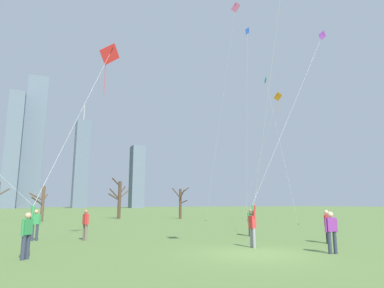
% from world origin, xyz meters
% --- Properties ---
extents(ground_plane, '(400.00, 400.00, 0.00)m').
position_xyz_m(ground_plane, '(0.00, 0.00, 0.00)').
color(ground_plane, '#5B7A3D').
extents(kite_flyer_foreground_right_purple, '(12.42, 4.38, 18.30)m').
position_xyz_m(kite_flyer_foreground_right_purple, '(5.43, 6.56, 3.07)').
color(kite_flyer_foreground_right_purple, black).
rests_on(kite_flyer_foreground_right_purple, ground).
extents(kite_flyer_midfield_center_yellow, '(13.07, 2.03, 13.79)m').
position_xyz_m(kite_flyer_midfield_center_yellow, '(-9.62, 8.82, 2.58)').
color(kite_flyer_midfield_center_yellow, '#33384C').
rests_on(kite_flyer_midfield_center_yellow, ground).
extents(kite_flyer_far_back_white, '(1.77, 5.44, 11.76)m').
position_xyz_m(kite_flyer_far_back_white, '(0.72, 0.71, 2.77)').
color(kite_flyer_far_back_white, gray).
rests_on(kite_flyer_far_back_white, ground).
extents(kite_flyer_foreground_left_red, '(3.98, 4.19, 10.57)m').
position_xyz_m(kite_flyer_foreground_left_red, '(-7.53, 2.96, 2.73)').
color(kite_flyer_foreground_left_red, '#33384C').
rests_on(kite_flyer_foreground_left_red, ground).
extents(bystander_strolling_midfield, '(0.30, 0.49, 1.62)m').
position_xyz_m(bystander_strolling_midfield, '(-5.52, 7.67, 0.90)').
color(bystander_strolling_midfield, '#726656').
rests_on(bystander_strolling_midfield, ground).
extents(bystander_watching_nearby, '(0.48, 0.31, 1.62)m').
position_xyz_m(bystander_watching_nearby, '(2.78, -1.24, 0.90)').
color(bystander_watching_nearby, '#33384C').
rests_on(bystander_watching_nearby, ground).
extents(bystander_far_off_by_trees, '(0.44, 0.35, 1.62)m').
position_xyz_m(bystander_far_off_by_trees, '(5.30, 1.37, 0.90)').
color(bystander_far_off_by_trees, black).
rests_on(bystander_far_off_by_trees, ground).
extents(distant_kite_high_overhead_pink, '(3.18, 3.67, 26.47)m').
position_xyz_m(distant_kite_high_overhead_pink, '(12.18, 20.36, 24.00)').
color(distant_kite_high_overhead_pink, pink).
rests_on(distant_kite_high_overhead_pink, ground).
extents(distant_kite_drifting_left_orange, '(4.02, 4.67, 16.99)m').
position_xyz_m(distant_kite_drifting_left_orange, '(20.50, 23.34, 15.33)').
color(distant_kite_drifting_left_orange, orange).
rests_on(distant_kite_drifting_left_orange, ground).
extents(distant_kite_drifting_right_blue, '(5.72, 6.31, 28.99)m').
position_xyz_m(distant_kite_drifting_right_blue, '(19.15, 27.64, 26.23)').
color(distant_kite_drifting_right_blue, blue).
rests_on(distant_kite_drifting_right_blue, ground).
extents(distant_kite_low_near_trees_teal, '(1.66, 6.36, 17.21)m').
position_xyz_m(distant_kite_low_near_trees_teal, '(15.81, 18.96, 15.20)').
color(distant_kite_low_near_trees_teal, teal).
rests_on(distant_kite_low_near_trees_teal, ground).
extents(bare_tree_leftmost, '(2.93, 2.57, 5.25)m').
position_xyz_m(bare_tree_leftmost, '(1.57, 32.57, 2.68)').
color(bare_tree_leftmost, '#4C3828').
rests_on(bare_tree_leftmost, ground).
extents(bare_tree_rightmost, '(1.95, 2.85, 3.87)m').
position_xyz_m(bare_tree_rightmost, '(-7.65, 29.26, 2.07)').
color(bare_tree_rightmost, brown).
rests_on(bare_tree_rightmost, ground).
extents(bare_tree_right_of_center, '(2.17, 1.56, 4.05)m').
position_xyz_m(bare_tree_right_of_center, '(8.95, 29.29, 2.13)').
color(bare_tree_right_of_center, '#4C3828').
rests_on(bare_tree_right_of_center, ground).
extents(skyline_slender_spire, '(8.96, 9.86, 61.89)m').
position_xyz_m(skyline_slender_spire, '(-12.70, 158.04, 30.95)').
color(skyline_slender_spire, slate).
rests_on(skyline_slender_spire, ground).
extents(skyline_mid_tower_left, '(6.02, 7.20, 29.55)m').
position_xyz_m(skyline_mid_tower_left, '(33.60, 143.65, 14.78)').
color(skyline_mid_tower_left, slate).
rests_on(skyline_mid_tower_left, ground).
extents(skyline_short_annex, '(6.33, 11.04, 49.68)m').
position_xyz_m(skyline_short_annex, '(8.52, 152.69, 20.62)').
color(skyline_short_annex, slate).
rests_on(skyline_short_annex, ground).
extents(skyline_tall_tower, '(6.17, 6.55, 50.04)m').
position_xyz_m(skyline_tall_tower, '(-20.16, 145.60, 25.02)').
color(skyline_tall_tower, slate).
rests_on(skyline_tall_tower, ground).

